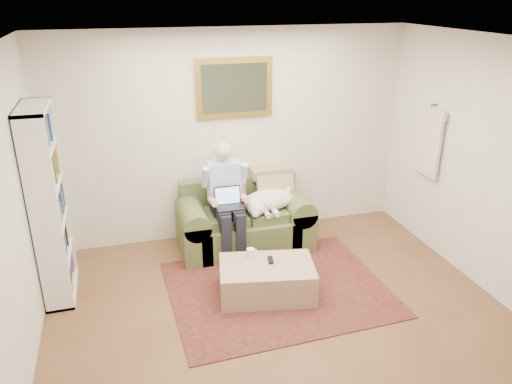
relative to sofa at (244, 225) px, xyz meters
name	(u,v)px	position (x,y,z in m)	size (l,w,h in m)	color
room_shell	(290,202)	(-0.04, -1.70, 1.02)	(4.51, 5.00, 2.61)	brown
rug	(278,289)	(0.09, -1.07, -0.27)	(2.27, 1.82, 0.01)	#351517
sofa	(244,225)	(0.00, 0.00, 0.00)	(1.61, 0.82, 0.97)	#586B38
seated_man	(227,202)	(-0.24, -0.15, 0.40)	(0.53, 0.76, 1.35)	#8CAFD8
laptop	(229,202)	(-0.24, -0.21, 0.43)	(0.31, 0.25, 0.23)	black
sleeping_dog	(269,200)	(0.29, -0.08, 0.34)	(0.66, 0.42, 0.25)	white
ottoman	(267,280)	(-0.06, -1.13, -0.10)	(0.97, 0.62, 0.35)	tan
coffee_mug	(251,253)	(-0.18, -0.92, 0.13)	(0.08, 0.08, 0.10)	white
tv_remote	(271,260)	(0.00, -1.06, 0.09)	(0.05, 0.15, 0.02)	black
bookshelf	(48,205)	(-2.14, -0.46, 0.72)	(0.28, 0.80, 2.00)	white
wall_mirror	(234,88)	(0.00, 0.41, 1.62)	(0.94, 0.04, 0.72)	gold
hanging_shirt	(428,138)	(2.15, -0.46, 1.07)	(0.06, 0.52, 0.90)	beige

